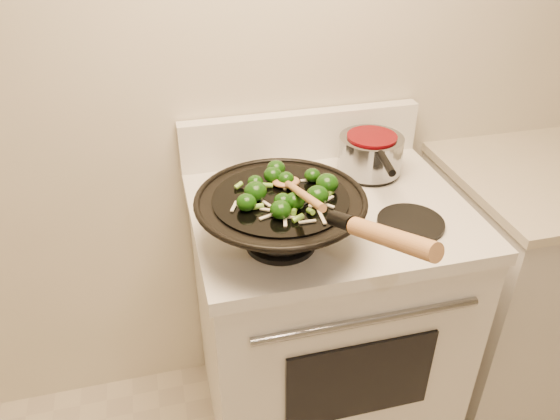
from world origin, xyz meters
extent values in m
plane|color=beige|center=(0.00, 1.50, 1.30)|extent=(3.50, 0.00, 3.50)
cube|color=white|center=(-0.20, 1.17, 0.44)|extent=(0.76, 0.64, 0.88)
cube|color=white|center=(-0.20, 1.17, 0.90)|extent=(0.78, 0.66, 0.04)
cube|color=white|center=(-0.20, 1.47, 1.00)|extent=(0.78, 0.05, 0.16)
cylinder|color=gray|center=(-0.20, 0.84, 0.78)|extent=(0.60, 0.02, 0.02)
cube|color=black|center=(-0.20, 0.84, 0.55)|extent=(0.42, 0.01, 0.28)
cylinder|color=black|center=(-0.38, 1.02, 0.93)|extent=(0.18, 0.18, 0.01)
cylinder|color=black|center=(-0.02, 1.02, 0.93)|extent=(0.18, 0.18, 0.01)
cylinder|color=black|center=(-0.38, 1.32, 0.93)|extent=(0.18, 0.18, 0.01)
cylinder|color=black|center=(-0.02, 1.32, 0.93)|extent=(0.18, 0.18, 0.01)
cube|color=silver|center=(0.65, 1.20, 0.44)|extent=(0.78, 0.60, 0.88)
torus|color=black|center=(-0.38, 1.02, 1.05)|extent=(0.42, 0.42, 0.02)
cylinder|color=black|center=(-0.38, 1.02, 1.06)|extent=(0.33, 0.33, 0.01)
cylinder|color=black|center=(-0.31, 0.80, 1.13)|extent=(0.05, 0.08, 0.05)
cylinder|color=#AC7644|center=(-0.27, 0.66, 1.17)|extent=(0.10, 0.22, 0.10)
ellipsoid|color=#103808|center=(-0.30, 0.97, 1.08)|extent=(0.05, 0.05, 0.05)
cylinder|color=#47792B|center=(-0.29, 0.97, 1.07)|extent=(0.02, 0.02, 0.02)
ellipsoid|color=#103808|center=(-0.47, 0.99, 1.08)|extent=(0.05, 0.05, 0.04)
ellipsoid|color=#103808|center=(-0.44, 1.03, 1.08)|extent=(0.06, 0.06, 0.05)
ellipsoid|color=#103808|center=(-0.36, 0.97, 1.08)|extent=(0.05, 0.05, 0.04)
cylinder|color=#47792B|center=(-0.35, 0.97, 1.07)|extent=(0.02, 0.02, 0.02)
ellipsoid|color=#103808|center=(-0.29, 1.08, 1.08)|extent=(0.04, 0.04, 0.04)
ellipsoid|color=#103808|center=(-0.27, 1.02, 1.08)|extent=(0.06, 0.06, 0.05)
ellipsoid|color=#103808|center=(-0.40, 0.94, 1.08)|extent=(0.05, 0.05, 0.04)
cylinder|color=#47792B|center=(-0.39, 0.94, 1.07)|extent=(0.02, 0.02, 0.01)
ellipsoid|color=#103808|center=(-0.43, 1.08, 1.08)|extent=(0.04, 0.04, 0.03)
ellipsoid|color=#103808|center=(-0.37, 1.13, 1.08)|extent=(0.05, 0.05, 0.04)
ellipsoid|color=#103808|center=(-0.36, 1.08, 1.08)|extent=(0.04, 0.04, 0.04)
cylinder|color=#47792B|center=(-0.34, 1.08, 1.07)|extent=(0.02, 0.02, 0.02)
ellipsoid|color=#103808|center=(-0.39, 0.97, 1.08)|extent=(0.04, 0.04, 0.04)
ellipsoid|color=#103808|center=(-0.35, 0.98, 1.08)|extent=(0.04, 0.04, 0.03)
ellipsoid|color=#103808|center=(-0.38, 1.10, 1.08)|extent=(0.05, 0.05, 0.04)
cylinder|color=#47792B|center=(-0.37, 1.10, 1.07)|extent=(0.02, 0.02, 0.02)
cube|color=white|center=(-0.40, 0.91, 1.06)|extent=(0.02, 0.04, 0.00)
cube|color=white|center=(-0.35, 0.90, 1.06)|extent=(0.04, 0.01, 0.00)
cube|color=white|center=(-0.38, 0.92, 1.06)|extent=(0.05, 0.02, 0.00)
cube|color=white|center=(-0.42, 0.97, 1.06)|extent=(0.05, 0.03, 0.00)
cube|color=white|center=(-0.35, 1.01, 1.06)|extent=(0.02, 0.05, 0.00)
cube|color=white|center=(-0.43, 0.94, 1.06)|extent=(0.04, 0.02, 0.00)
cube|color=white|center=(-0.28, 0.98, 1.06)|extent=(0.04, 0.03, 0.00)
cube|color=white|center=(-0.34, 0.98, 1.06)|extent=(0.04, 0.03, 0.00)
cube|color=white|center=(-0.31, 0.91, 1.06)|extent=(0.01, 0.06, 0.00)
cube|color=white|center=(-0.29, 0.96, 1.06)|extent=(0.04, 0.04, 0.00)
cube|color=white|center=(-0.43, 1.00, 1.06)|extent=(0.03, 0.04, 0.00)
cube|color=white|center=(-0.50, 1.00, 1.06)|extent=(0.03, 0.04, 0.00)
cube|color=white|center=(-0.29, 1.08, 1.06)|extent=(0.04, 0.01, 0.00)
cylinder|color=#6EAC37|center=(-0.26, 1.00, 1.07)|extent=(0.03, 0.03, 0.02)
cylinder|color=#6EAC37|center=(-0.36, 0.97, 1.07)|extent=(0.03, 0.03, 0.01)
cylinder|color=#6EAC37|center=(-0.29, 0.99, 1.07)|extent=(0.03, 0.02, 0.02)
cylinder|color=#6EAC37|center=(-0.41, 1.07, 1.07)|extent=(0.03, 0.03, 0.02)
cylinder|color=#6EAC37|center=(-0.37, 0.94, 1.07)|extent=(0.03, 0.02, 0.01)
cylinder|color=#6EAC37|center=(-0.33, 0.93, 1.07)|extent=(0.03, 0.02, 0.02)
cylinder|color=#6EAC37|center=(-0.45, 0.98, 1.07)|extent=(0.03, 0.03, 0.02)
cylinder|color=#6EAC37|center=(-0.37, 0.91, 1.07)|extent=(0.02, 0.03, 0.02)
cylinder|color=#6EAC37|center=(-0.47, 1.09, 1.07)|extent=(0.03, 0.02, 0.02)
sphere|color=beige|center=(-0.36, 1.05, 1.06)|extent=(0.01, 0.01, 0.01)
sphere|color=beige|center=(-0.49, 1.02, 1.06)|extent=(0.01, 0.01, 0.01)
sphere|color=beige|center=(-0.34, 1.11, 1.06)|extent=(0.01, 0.01, 0.01)
sphere|color=beige|center=(-0.32, 1.02, 1.06)|extent=(0.01, 0.01, 0.01)
sphere|color=beige|center=(-0.33, 0.96, 1.06)|extent=(0.01, 0.01, 0.01)
ellipsoid|color=#AC7644|center=(-0.36, 1.07, 1.07)|extent=(0.07, 0.05, 0.02)
cylinder|color=#AC7644|center=(-0.35, 0.93, 1.12)|extent=(0.02, 0.28, 0.11)
cylinder|color=gray|center=(-0.02, 1.32, 0.99)|extent=(0.20, 0.20, 0.11)
cylinder|color=#610409|center=(-0.02, 1.32, 1.05)|extent=(0.15, 0.15, 0.01)
cylinder|color=black|center=(-0.04, 1.16, 1.04)|extent=(0.04, 0.12, 0.02)
camera|label=1|loc=(-0.66, -0.07, 1.75)|focal=35.00mm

